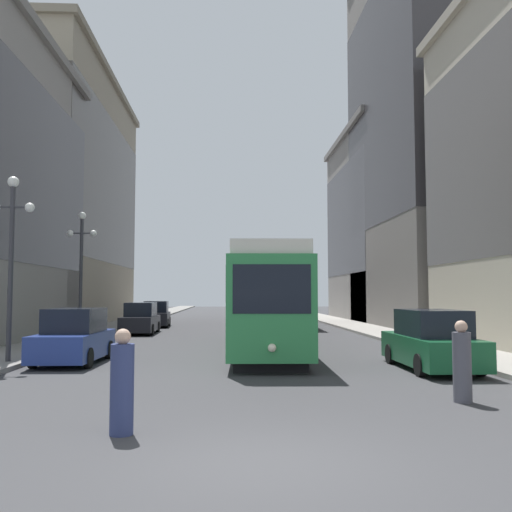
% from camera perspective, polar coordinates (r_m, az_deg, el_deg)
% --- Properties ---
extents(ground_plane, '(200.00, 200.00, 0.00)m').
position_cam_1_polar(ground_plane, '(8.06, 1.06, -20.41)').
color(ground_plane, '#38383A').
extents(sidewalk_left, '(2.85, 120.00, 0.15)m').
position_cam_1_polar(sidewalk_left, '(48.41, -12.25, -6.49)').
color(sidewalk_left, gray).
rests_on(sidewalk_left, ground).
extents(sidewalk_right, '(2.85, 120.00, 0.15)m').
position_cam_1_polar(sidewalk_right, '(48.59, 7.85, -6.53)').
color(sidewalk_right, gray).
rests_on(sidewalk_right, ground).
extents(streetcar, '(3.09, 14.62, 3.89)m').
position_cam_1_polar(streetcar, '(22.99, 0.84, -4.41)').
color(streetcar, black).
rests_on(streetcar, ground).
extents(transit_bus, '(2.99, 12.47, 3.45)m').
position_cam_1_polar(transit_bus, '(41.52, 3.31, -4.42)').
color(transit_bus, black).
rests_on(transit_bus, ground).
extents(parked_car_left_near, '(2.07, 4.60, 1.82)m').
position_cam_1_polar(parked_car_left_near, '(40.73, -10.14, -5.92)').
color(parked_car_left_near, black).
rests_on(parked_car_left_near, ground).
extents(parked_car_left_mid, '(1.98, 4.28, 1.82)m').
position_cam_1_polar(parked_car_left_mid, '(19.87, -18.03, -7.92)').
color(parked_car_left_mid, black).
rests_on(parked_car_left_mid, ground).
extents(parked_car_right_far, '(1.92, 4.79, 1.82)m').
position_cam_1_polar(parked_car_right_far, '(18.10, 17.43, -8.34)').
color(parked_car_right_far, black).
rests_on(parked_car_right_far, ground).
extents(parked_car_left_far, '(1.93, 4.76, 1.82)m').
position_cam_1_polar(parked_car_left_far, '(33.69, -11.68, -6.33)').
color(parked_car_left_far, black).
rests_on(parked_car_left_far, ground).
extents(pedestrian_crossing_near, '(0.39, 0.39, 1.73)m').
position_cam_1_polar(pedestrian_crossing_near, '(12.91, 20.26, -10.29)').
color(pedestrian_crossing_near, '#4C4C56').
rests_on(pedestrian_crossing_near, ground).
extents(pedestrian_crossing_far, '(0.39, 0.39, 1.72)m').
position_cam_1_polar(pedestrian_crossing_far, '(9.66, -13.49, -12.67)').
color(pedestrian_crossing_far, navy).
rests_on(pedestrian_crossing_far, ground).
extents(lamp_post_left_near, '(1.41, 0.36, 6.00)m').
position_cam_1_polar(lamp_post_left_near, '(19.85, -23.64, 1.50)').
color(lamp_post_left_near, '#333338').
rests_on(lamp_post_left_near, sidewalk_left).
extents(lamp_post_left_far, '(1.41, 0.36, 6.11)m').
position_cam_1_polar(lamp_post_left_far, '(28.05, -17.38, -0.03)').
color(lamp_post_left_far, '#333338').
rests_on(lamp_post_left_far, sidewalk_left).
extents(building_left_corner, '(14.38, 23.16, 19.52)m').
position_cam_1_polar(building_left_corner, '(47.60, -22.78, 5.72)').
color(building_left_corner, gray).
rests_on(building_left_corner, ground).
extents(building_right_corner, '(10.73, 16.58, 16.83)m').
position_cam_1_polar(building_right_corner, '(52.47, 14.34, 3.12)').
color(building_right_corner, gray).
rests_on(building_right_corner, ground).
extents(building_right_midblock, '(16.13, 17.60, 29.16)m').
position_cam_1_polar(building_right_midblock, '(44.58, 21.91, 12.95)').
color(building_right_midblock, slate).
rests_on(building_right_midblock, ground).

